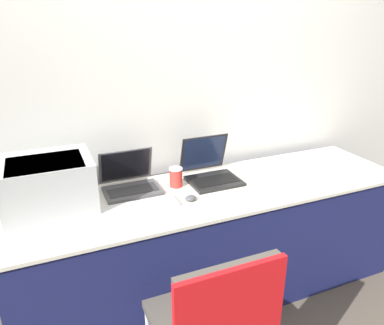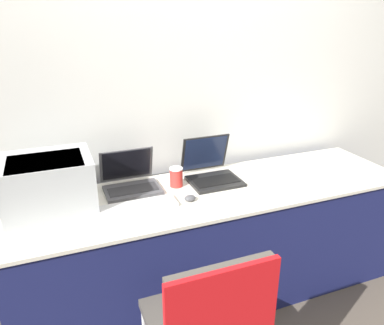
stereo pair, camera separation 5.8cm
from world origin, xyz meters
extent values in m
plane|color=brown|center=(0.00, 0.00, 0.00)|extent=(14.00, 14.00, 0.00)
cube|color=silver|center=(0.00, 0.77, 1.30)|extent=(8.00, 0.05, 2.60)
cube|color=#191E51|center=(0.00, 0.32, 0.36)|extent=(2.41, 0.65, 0.73)
cube|color=silver|center=(0.00, 0.32, 0.74)|extent=(2.43, 0.67, 0.02)
cube|color=#B2B7BC|center=(-0.93, 0.44, 0.89)|extent=(0.46, 0.37, 0.29)
cube|color=#51565B|center=(-0.93, 0.40, 1.01)|extent=(0.37, 0.28, 0.05)
cube|color=#4C4C51|center=(-0.47, 0.47, 0.76)|extent=(0.33, 0.22, 0.02)
cube|color=#2D2D30|center=(-0.47, 0.46, 0.77)|extent=(0.29, 0.12, 0.00)
cube|color=#4C4C51|center=(-0.47, 0.61, 0.87)|extent=(0.33, 0.07, 0.21)
cube|color=black|center=(-0.47, 0.60, 0.87)|extent=(0.29, 0.06, 0.19)
cube|color=black|center=(0.03, 0.41, 0.76)|extent=(0.31, 0.25, 0.02)
cube|color=black|center=(0.03, 0.40, 0.77)|extent=(0.28, 0.14, 0.00)
cube|color=black|center=(0.03, 0.58, 0.89)|extent=(0.31, 0.08, 0.25)
cube|color=#192342|center=(0.03, 0.57, 0.89)|extent=(0.28, 0.07, 0.22)
cube|color=silver|center=(-0.50, 0.26, 0.76)|extent=(0.44, 0.13, 0.02)
cylinder|color=red|center=(-0.21, 0.45, 0.80)|extent=(0.08, 0.08, 0.11)
cylinder|color=white|center=(-0.21, 0.45, 0.86)|extent=(0.08, 0.08, 0.01)
ellipsoid|color=#4C4C51|center=(-0.20, 0.24, 0.76)|extent=(0.07, 0.05, 0.03)
cube|color=#4C4742|center=(-0.39, -0.34, 0.45)|extent=(0.42, 0.46, 0.04)
cube|color=#4C4742|center=(-0.39, -0.56, 0.69)|extent=(0.42, 0.03, 0.45)
cylinder|color=silver|center=(-0.20, -0.13, 0.21)|extent=(0.02, 0.02, 0.43)
cube|color=red|center=(-0.39, -0.59, 0.67)|extent=(0.44, 0.02, 0.50)
camera|label=1|loc=(-0.93, -1.49, 1.73)|focal=35.00mm
camera|label=2|loc=(-0.88, -1.52, 1.73)|focal=35.00mm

